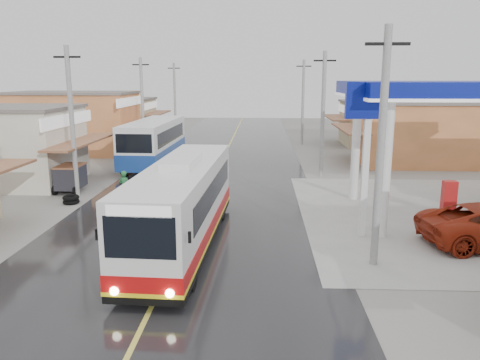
{
  "coord_description": "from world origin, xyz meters",
  "views": [
    {
      "loc": [
        3.06,
        -15.44,
        6.37
      ],
      "look_at": [
        2.11,
        5.29,
        1.81
      ],
      "focal_mm": 35.0,
      "sensor_mm": 36.0,
      "label": 1
    }
  ],
  "objects_px": {
    "second_bus": "(154,142)",
    "cyclist": "(126,197)",
    "tyre_stack": "(71,200)",
    "tricycle_near": "(70,177)",
    "coach_bus": "(183,204)"
  },
  "relations": [
    {
      "from": "cyclist",
      "to": "coach_bus",
      "type": "bearing_deg",
      "value": -35.9
    },
    {
      "from": "cyclist",
      "to": "tyre_stack",
      "type": "distance_m",
      "value": 3.41
    },
    {
      "from": "coach_bus",
      "to": "cyclist",
      "type": "height_order",
      "value": "coach_bus"
    },
    {
      "from": "cyclist",
      "to": "tricycle_near",
      "type": "height_order",
      "value": "cyclist"
    },
    {
      "from": "tricycle_near",
      "to": "tyre_stack",
      "type": "distance_m",
      "value": 2.63
    },
    {
      "from": "coach_bus",
      "to": "tricycle_near",
      "type": "distance_m",
      "value": 11.33
    },
    {
      "from": "coach_bus",
      "to": "tricycle_near",
      "type": "height_order",
      "value": "coach_bus"
    },
    {
      "from": "coach_bus",
      "to": "tricycle_near",
      "type": "relative_size",
      "value": 5.35
    },
    {
      "from": "second_bus",
      "to": "cyclist",
      "type": "xyz_separation_m",
      "value": [
        1.27,
        -11.8,
        -1.11
      ]
    },
    {
      "from": "cyclist",
      "to": "tyre_stack",
      "type": "relative_size",
      "value": 2.38
    },
    {
      "from": "cyclist",
      "to": "tricycle_near",
      "type": "bearing_deg",
      "value": 157.51
    },
    {
      "from": "second_bus",
      "to": "cyclist",
      "type": "relative_size",
      "value": 4.97
    },
    {
      "from": "tyre_stack",
      "to": "second_bus",
      "type": "bearing_deg",
      "value": 79.8
    },
    {
      "from": "coach_bus",
      "to": "second_bus",
      "type": "relative_size",
      "value": 1.12
    },
    {
      "from": "coach_bus",
      "to": "cyclist",
      "type": "xyz_separation_m",
      "value": [
        -3.63,
        4.78,
        -1.0
      ]
    }
  ]
}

